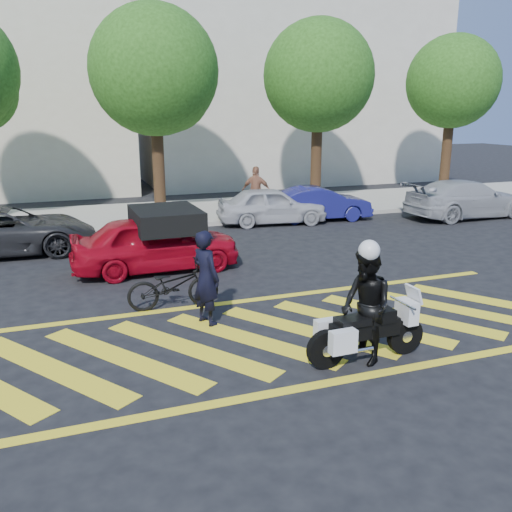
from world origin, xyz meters
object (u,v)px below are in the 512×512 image
object	(u,v)px
parked_mid_left	(6,231)
officer_bike	(206,278)
police_motorcycle	(365,331)
officer_moto	(366,307)
red_convertible	(156,243)
parked_far_right	(467,199)
bicycle	(173,285)
parked_mid_right	(272,205)
parked_right	(319,204)

from	to	relation	value
parked_mid_left	officer_bike	bearing A→B (deg)	-148.48
police_motorcycle	officer_moto	distance (m)	0.42
red_convertible	parked_far_right	size ratio (longest dim) A/B	0.86
bicycle	officer_moto	distance (m)	4.19
parked_mid_right	officer_bike	bearing A→B (deg)	158.35
police_motorcycle	red_convertible	distance (m)	6.65
bicycle	red_convertible	xyz separation A→B (m)	(0.14, 2.83, 0.22)
officer_moto	parked_right	bearing A→B (deg)	155.72
officer_bike	officer_moto	world-z (taller)	officer_moto
bicycle	parked_mid_left	distance (m)	6.82
bicycle	officer_moto	xyz separation A→B (m)	(2.38, -3.42, 0.44)
parked_mid_right	parked_far_right	world-z (taller)	parked_far_right
police_motorcycle	parked_far_right	bearing A→B (deg)	41.63
parked_right	red_convertible	bearing A→B (deg)	128.96
bicycle	parked_far_right	bearing A→B (deg)	-62.14
officer_bike	parked_mid_right	distance (m)	9.40
red_convertible	parked_right	world-z (taller)	red_convertible
red_convertible	parked_right	size ratio (longest dim) A/B	1.11
red_convertible	parked_right	xyz separation A→B (m)	(6.70, 4.37, -0.09)
police_motorcycle	parked_mid_right	xyz separation A→B (m)	(2.59, 10.62, 0.15)
parked_mid_left	parked_right	world-z (taller)	parked_mid_left
parked_right	parked_far_right	bearing A→B (deg)	-98.65
officer_bike	parked_right	xyz separation A→B (m)	(6.42, 8.21, -0.29)
bicycle	parked_mid_right	world-z (taller)	parked_mid_right
officer_moto	parked_far_right	world-z (taller)	officer_moto
police_motorcycle	red_convertible	size ratio (longest dim) A/B	0.51
police_motorcycle	parked_mid_left	world-z (taller)	parked_mid_left
parked_right	police_motorcycle	bearing A→B (deg)	163.15
parked_mid_left	officer_moto	bearing A→B (deg)	-145.87
officer_moto	parked_mid_left	distance (m)	10.98
officer_moto	red_convertible	world-z (taller)	officer_moto
parked_mid_right	parked_mid_left	bearing A→B (deg)	106.50
bicycle	red_convertible	size ratio (longest dim) A/B	0.45
police_motorcycle	parked_right	bearing A→B (deg)	65.79
parked_right	officer_moto	bearing A→B (deg)	163.09
officer_moto	parked_mid_left	bearing A→B (deg)	-149.01
police_motorcycle	officer_bike	bearing A→B (deg)	127.83
red_convertible	parked_mid_left	bearing A→B (deg)	49.23
police_motorcycle	parked_right	distance (m)	11.51
bicycle	parked_mid_left	bearing A→B (deg)	33.52
police_motorcycle	officer_moto	size ratio (longest dim) A/B	1.14
red_convertible	parked_mid_left	distance (m)	4.73
officer_bike	bicycle	distance (m)	1.17
bicycle	officer_moto	bearing A→B (deg)	-142.62
bicycle	police_motorcycle	bearing A→B (deg)	-142.47
bicycle	parked_far_right	size ratio (longest dim) A/B	0.38
officer_bike	parked_far_right	world-z (taller)	officer_bike
parked_mid_left	parked_right	distance (m)	10.44
bicycle	parked_far_right	distance (m)	13.55
parked_right	officer_bike	bearing A→B (deg)	147.86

